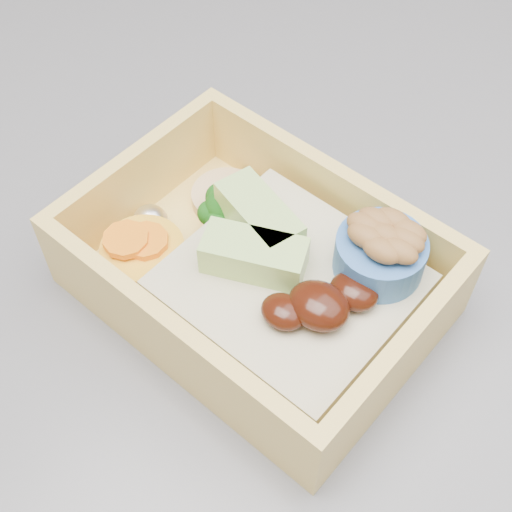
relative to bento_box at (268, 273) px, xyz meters
The scene contains 1 object.
bento_box is the anchor object (origin of this frame).
Camera 1 is at (0.05, -0.36, 1.27)m, focal length 50.00 mm.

